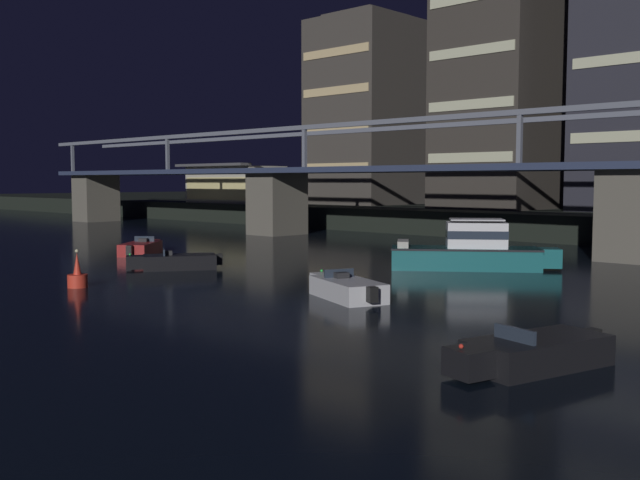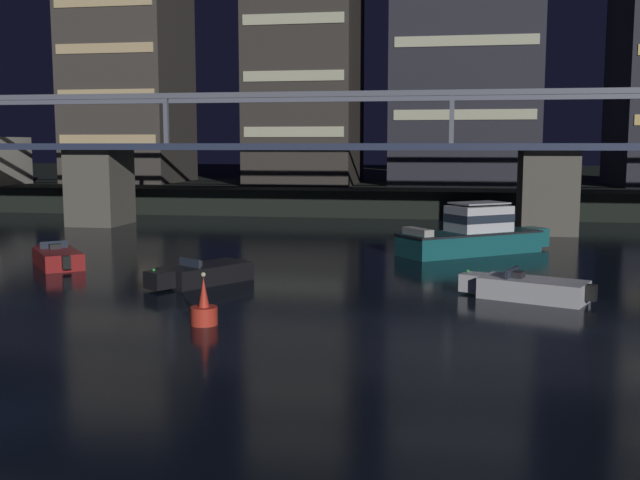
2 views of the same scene
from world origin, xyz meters
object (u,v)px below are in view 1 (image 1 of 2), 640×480
speedboat_mid_center (176,262)px  speedboat_near_center (142,248)px  tower_west_low (365,112)px  speedboat_near_right (345,288)px  cabin_cruiser_near_left (471,250)px  tower_west_tall (503,82)px  waterfront_pavilion (235,184)px  channel_buoy (77,277)px  speedboat_mid_left (532,353)px  river_bridge (422,188)px

speedboat_mid_center → speedboat_near_center: bearing=158.7°
tower_west_low → speedboat_near_right: size_ratio=4.27×
cabin_cruiser_near_left → speedboat_near_right: 12.45m
tower_west_tall → waterfront_pavilion: size_ratio=1.99×
tower_west_low → channel_buoy: bearing=-63.9°
tower_west_low → cabin_cruiser_near_left: 46.59m
speedboat_near_right → channel_buoy: 12.54m
waterfront_pavilion → speedboat_mid_left: (59.91, -40.05, -4.02)m
channel_buoy → tower_west_low: bearing=116.1°
cabin_cruiser_near_left → speedboat_mid_center: cabin_cruiser_near_left is taller
speedboat_mid_left → speedboat_mid_center: bearing=165.7°
waterfront_pavilion → tower_west_tall: bearing=12.2°
waterfront_pavilion → channel_buoy: bearing=-47.2°
waterfront_pavilion → cabin_cruiser_near_left: 52.38m
tower_west_tall → speedboat_mid_center: tower_west_tall is taller
tower_west_low → waterfront_pavilion: (-13.96, -7.96, -8.38)m
tower_west_tall → speedboat_mid_center: bearing=-85.4°
tower_west_tall → cabin_cruiser_near_left: bearing=-63.0°
speedboat_near_center → speedboat_mid_center: 9.16m
waterfront_pavilion → cabin_cruiser_near_left: waterfront_pavilion is taller
tower_west_tall → cabin_cruiser_near_left: (15.01, -29.45, -13.35)m
cabin_cruiser_near_left → speedboat_mid_center: size_ratio=1.79×
speedboat_near_right → speedboat_mid_left: same height
tower_west_low → speedboat_mid_center: size_ratio=4.50×
tower_west_tall → speedboat_mid_center: (3.25, -40.73, -13.99)m
channel_buoy → waterfront_pavilion: bearing=132.8°
waterfront_pavilion → speedboat_mid_center: (35.41, -33.80, -4.02)m
speedboat_near_center → river_bridge: bearing=63.3°
tower_west_low → speedboat_near_right: 56.58m
river_bridge → speedboat_near_center: river_bridge is taller
cabin_cruiser_near_left → channel_buoy: 20.66m
speedboat_mid_left → channel_buoy: (-22.02, -0.91, 0.06)m
river_bridge → cabin_cruiser_near_left: bearing=-44.1°
waterfront_pavilion → speedboat_mid_center: 49.12m
speedboat_near_center → channel_buoy: bearing=-43.6°
speedboat_near_right → channel_buoy: (-10.95, -6.13, 0.06)m
river_bridge → tower_west_tall: 21.74m
waterfront_pavilion → speedboat_mid_left: size_ratio=2.39×
tower_west_low → speedboat_near_right: bearing=-50.8°
tower_west_low → speedboat_near_center: size_ratio=4.66×
speedboat_near_center → speedboat_near_right: same height
tower_west_tall → speedboat_mid_left: tower_west_tall is taller
speedboat_mid_center → cabin_cruiser_near_left: bearing=43.8°
river_bridge → channel_buoy: river_bridge is taller
cabin_cruiser_near_left → speedboat_mid_left: cabin_cruiser_near_left is taller
river_bridge → speedboat_mid_left: bearing=-49.9°
cabin_cruiser_near_left → speedboat_near_right: size_ratio=1.69×
speedboat_near_right → speedboat_mid_center: same height
tower_west_tall → speedboat_near_right: 47.10m
tower_west_tall → channel_buoy: (5.73, -47.89, -13.93)m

